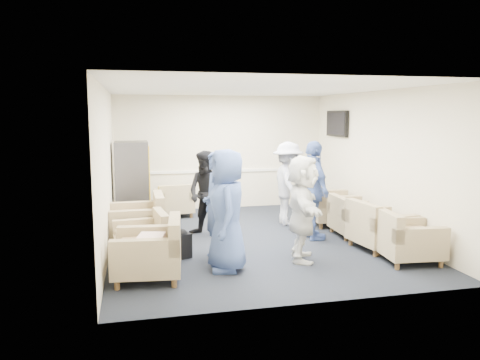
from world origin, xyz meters
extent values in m
plane|color=black|center=(0.00, 0.00, 0.00)|extent=(6.00, 6.00, 0.00)
plane|color=white|center=(0.00, 0.00, 2.70)|extent=(6.00, 6.00, 0.00)
cube|color=beige|center=(0.00, 3.00, 1.35)|extent=(5.00, 0.02, 2.70)
cube|color=beige|center=(0.00, -3.00, 1.35)|extent=(5.00, 0.02, 2.70)
cube|color=beige|center=(-2.50, 0.00, 1.35)|extent=(0.02, 6.00, 2.70)
cube|color=beige|center=(2.50, 0.00, 1.35)|extent=(0.02, 6.00, 2.70)
cube|color=white|center=(0.00, 2.98, 0.90)|extent=(4.98, 0.04, 0.06)
cube|color=black|center=(2.44, 1.80, 2.05)|extent=(0.07, 1.00, 0.58)
cube|color=black|center=(2.40, 1.80, 2.05)|extent=(0.01, 0.92, 0.50)
cube|color=#4D4D55|center=(2.48, 1.80, 1.90)|extent=(0.04, 0.10, 0.25)
cube|color=#94815F|center=(-1.92, -1.69, 0.28)|extent=(1.00, 1.00, 0.30)
cube|color=#8A6D4C|center=(-1.92, -1.69, 0.48)|extent=(0.69, 0.65, 0.11)
cube|color=#94815F|center=(-1.54, -1.73, 0.64)|extent=(0.25, 0.91, 0.43)
cube|color=#94815F|center=(-2.00, -0.75, 0.24)|extent=(0.87, 0.87, 0.26)
cube|color=#8A6D4C|center=(-2.00, -0.75, 0.42)|extent=(0.60, 0.57, 0.09)
cube|color=#94815F|center=(-1.67, -0.71, 0.55)|extent=(0.22, 0.80, 0.37)
cube|color=#94815F|center=(-2.04, 0.19, 0.28)|extent=(0.93, 0.93, 0.30)
cube|color=#8A6D4C|center=(-2.04, 0.19, 0.49)|extent=(0.64, 0.60, 0.11)
cube|color=#94815F|center=(-1.65, 0.19, 0.65)|extent=(0.16, 0.92, 0.43)
cube|color=#94815F|center=(2.03, -1.81, 0.26)|extent=(0.92, 0.92, 0.28)
cube|color=#8A6D4C|center=(2.03, -1.81, 0.45)|extent=(0.64, 0.60, 0.10)
cube|color=#94815F|center=(1.68, -1.78, 0.60)|extent=(0.22, 0.85, 0.40)
cube|color=#94815F|center=(1.97, -1.08, 0.27)|extent=(0.96, 0.96, 0.29)
cube|color=#8A6D4C|center=(1.97, -1.08, 0.46)|extent=(0.66, 0.63, 0.10)
cube|color=#94815F|center=(1.61, -1.12, 0.61)|extent=(0.24, 0.88, 0.41)
cube|color=#94815F|center=(1.95, -0.18, 0.25)|extent=(0.83, 0.83, 0.26)
cube|color=#8A6D4C|center=(1.95, -0.18, 0.42)|extent=(0.57, 0.54, 0.09)
cube|color=#94815F|center=(1.62, -0.17, 0.57)|extent=(0.16, 0.81, 0.38)
cube|color=#94815F|center=(1.92, 0.76, 0.27)|extent=(0.97, 0.97, 0.29)
cube|color=#8A6D4C|center=(1.92, 0.76, 0.47)|extent=(0.67, 0.63, 0.11)
cube|color=#94815F|center=(1.55, 0.79, 0.63)|extent=(0.22, 0.90, 0.42)
cube|color=#94815F|center=(-1.20, 2.32, 0.24)|extent=(0.87, 0.87, 0.26)
cube|color=#8A6D4C|center=(-1.20, 2.32, 0.42)|extent=(0.56, 0.60, 0.09)
cube|color=#94815F|center=(-1.17, 1.99, 0.56)|extent=(0.80, 0.21, 0.37)
cube|color=#4D4D55|center=(-2.10, 1.86, 0.85)|extent=(0.67, 0.81, 1.70)
cube|color=orange|center=(-1.75, 1.86, 0.94)|extent=(0.02, 0.68, 1.36)
cube|color=black|center=(-1.75, 1.86, 0.22)|extent=(0.02, 0.40, 0.11)
cube|color=black|center=(-1.36, -0.84, 0.20)|extent=(0.33, 0.28, 0.39)
sphere|color=black|center=(-1.36, -0.84, 0.37)|extent=(0.20, 0.20, 0.20)
cube|color=silver|center=(-1.87, -1.69, 0.54)|extent=(0.44, 0.52, 0.13)
imported|color=#40599B|center=(-0.78, -1.56, 0.89)|extent=(0.65, 0.92, 1.77)
imported|color=#40599B|center=(-0.84, -0.99, 0.85)|extent=(0.46, 0.65, 1.70)
imported|color=black|center=(-0.75, 0.41, 0.80)|extent=(0.98, 0.96, 1.59)
imported|color=silver|center=(1.00, 0.95, 0.85)|extent=(0.68, 1.13, 1.71)
imported|color=#40599B|center=(1.08, -0.23, 0.89)|extent=(0.52, 1.08, 1.79)
imported|color=silver|center=(0.46, -1.36, 0.82)|extent=(0.93, 1.60, 1.64)
camera|label=1|loc=(-2.08, -8.03, 2.25)|focal=35.00mm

